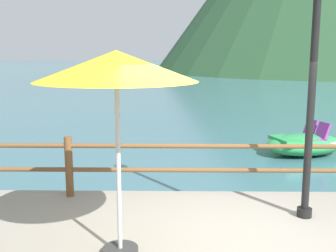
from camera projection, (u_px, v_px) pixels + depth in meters
ground_plane at (181, 77)px, 44.30m from camera, size 200.00×200.00×0.00m
dock_railing at (223, 161)px, 6.29m from camera, size 23.92×0.12×0.95m
lamp_post at (316, 25)px, 5.17m from camera, size 0.28×0.28×4.26m
beach_umbrella at (116, 69)px, 4.20m from camera, size 1.70×1.70×2.24m
pedal_boat_2 at (304, 144)px, 10.60m from camera, size 2.39×1.84×0.87m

